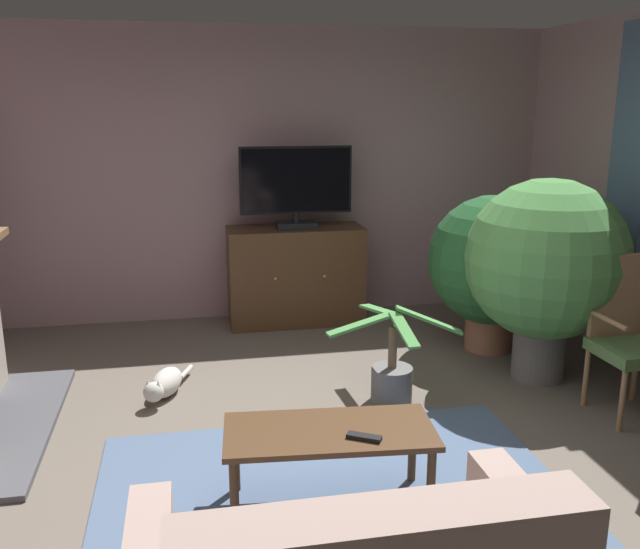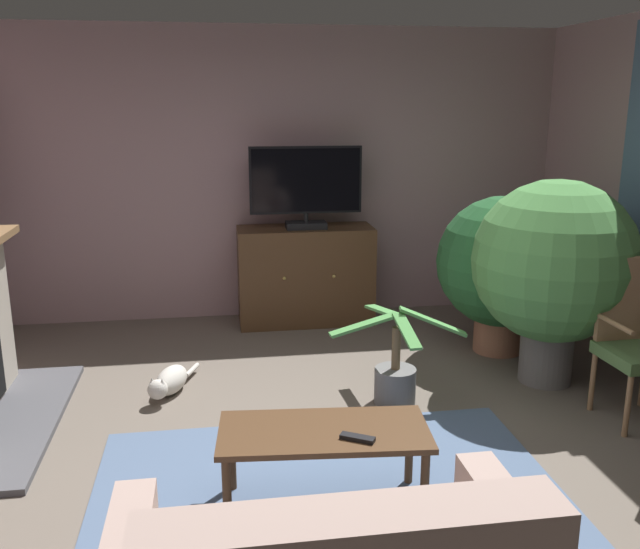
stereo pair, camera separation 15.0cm
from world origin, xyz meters
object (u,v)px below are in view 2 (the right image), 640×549
coffee_table (324,439)px  tv_cabinet (306,277)px  potted_plant_small_fern_corner (554,265)px  cat (170,381)px  potted_plant_on_hearth_side (395,376)px  television (306,185)px  potted_plant_leafy_by_curtain (503,264)px  side_chair_tucked_against_wall (635,339)px  tv_remote (357,438)px

coffee_table → tv_cabinet: bearing=84.1°
potted_plant_small_fern_corner → cat: bearing=176.3°
tv_cabinet → potted_plant_on_hearth_side: 1.90m
potted_plant_on_hearth_side → potted_plant_small_fern_corner: (1.20, 0.20, 0.70)m
television → potted_plant_leafy_by_curtain: (1.47, -0.95, -0.55)m
side_chair_tucked_against_wall → potted_plant_leafy_by_curtain: 1.35m
tv_cabinet → potted_plant_leafy_by_curtain: (1.47, -1.00, 0.31)m
television → potted_plant_leafy_by_curtain: bearing=-32.8°
tv_cabinet → tv_remote: size_ratio=7.26×
tv_remote → cat: 1.99m
tv_cabinet → cat: size_ratio=1.90×
television → potted_plant_small_fern_corner: size_ratio=0.67×
television → cat: size_ratio=1.54×
potted_plant_on_hearth_side → side_chair_tucked_against_wall: bearing=-16.4°
potted_plant_on_hearth_side → cat: 1.59m
tv_cabinet → potted_plant_on_hearth_side: bearing=-78.7°
side_chair_tucked_against_wall → potted_plant_on_hearth_side: bearing=163.6°
side_chair_tucked_against_wall → potted_plant_small_fern_corner: 0.77m
potted_plant_leafy_by_curtain → tv_cabinet: bearing=145.7°
side_chair_tucked_against_wall → cat: 3.15m
tv_cabinet → potted_plant_small_fern_corner: (1.57, -1.66, 0.46)m
coffee_table → side_chair_tucked_against_wall: size_ratio=1.04×
cat → coffee_table: bearing=-60.9°
tv_remote → side_chair_tucked_against_wall: side_chair_tucked_against_wall is taller
tv_cabinet → side_chair_tucked_against_wall: 2.94m
tv_cabinet → television: (0.00, -0.05, 0.86)m
television → tv_remote: 3.22m
tv_remote → potted_plant_on_hearth_side: (0.54, 1.30, -0.26)m
side_chair_tucked_against_wall → potted_plant_on_hearth_side: size_ratio=1.11×
tv_remote → potted_plant_small_fern_corner: 2.34m
tv_remote → potted_plant_on_hearth_side: bearing=-82.0°
television → potted_plant_small_fern_corner: (1.57, -1.60, -0.40)m
potted_plant_on_hearth_side → coffee_table: bearing=-120.3°
television → potted_plant_small_fern_corner: television is taller
side_chair_tucked_against_wall → potted_plant_small_fern_corner: size_ratio=0.70×
tv_cabinet → potted_plant_on_hearth_side: (0.37, -1.85, -0.23)m
tv_cabinet → coffee_table: 3.04m
potted_plant_leafy_by_curtain → potted_plant_small_fern_corner: bearing=-81.6°
potted_plant_on_hearth_side → potted_plant_small_fern_corner: 1.40m
potted_plant_small_fern_corner → cat: potted_plant_small_fern_corner is taller
television → potted_plant_leafy_by_curtain: size_ratio=0.78×
television → side_chair_tucked_against_wall: 2.99m
coffee_table → cat: 1.79m
tv_cabinet → potted_plant_small_fern_corner: potted_plant_small_fern_corner is taller
potted_plant_small_fern_corner → cat: (-2.74, 0.18, -0.79)m
potted_plant_on_hearth_side → television: bearing=101.6°
television → side_chair_tucked_against_wall: television is taller
tv_cabinet → television: 0.86m
television → side_chair_tucked_against_wall: size_ratio=0.96×
television → cat: 2.20m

